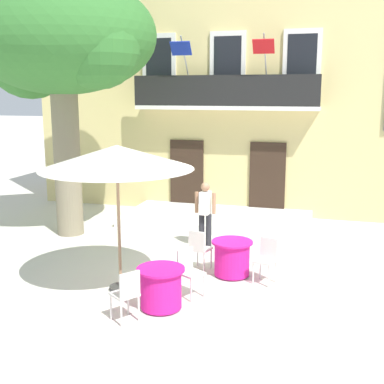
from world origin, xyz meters
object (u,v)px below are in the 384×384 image
plane_tree (60,42)px  cafe_umbrella (117,158)px  cafe_chair_near_tree_0 (189,269)px  cafe_table_near_tree (161,288)px  cafe_chair_middle_0 (199,247)px  cafe_table_middle (232,258)px  pedestrian_near_entrance (205,211)px  cafe_chair_near_tree_1 (127,292)px  cafe_chair_middle_1 (266,257)px

plane_tree → cafe_umbrella: (3.01, -3.32, -2.44)m
cafe_chair_near_tree_0 → cafe_umbrella: bearing=-176.0°
cafe_table_near_tree → cafe_umbrella: (-1.05, 0.59, 2.22)m
plane_tree → cafe_chair_near_tree_0: plane_tree is taller
plane_tree → cafe_chair_middle_0: (4.21, -1.86, -4.52)m
cafe_chair_middle_0 → cafe_table_middle: bearing=-8.1°
cafe_table_near_tree → cafe_chair_middle_0: bearing=85.8°
cafe_table_near_tree → pedestrian_near_entrance: size_ratio=0.52×
plane_tree → cafe_chair_near_tree_1: plane_tree is taller
plane_tree → cafe_umbrella: bearing=-47.8°
cafe_chair_near_tree_0 → cafe_chair_middle_1: size_ratio=1.00×
cafe_chair_near_tree_0 → cafe_table_middle: cafe_chair_near_tree_0 is taller
cafe_chair_near_tree_0 → pedestrian_near_entrance: 3.03m
cafe_chair_middle_0 → plane_tree: bearing=156.1°
cafe_chair_near_tree_0 → cafe_chair_middle_0: (-0.17, 1.36, 0.00)m
cafe_chair_near_tree_1 → cafe_umbrella: bearing=118.4°
cafe_umbrella → pedestrian_near_entrance: 3.61m
plane_tree → cafe_table_middle: size_ratio=7.74×
plane_tree → cafe_table_near_tree: 7.31m
cafe_table_near_tree → cafe_chair_middle_0: 2.06m
plane_tree → cafe_umbrella: plane_tree is taller
cafe_chair_middle_1 → cafe_chair_near_tree_1: bearing=-129.4°
cafe_chair_near_tree_1 → cafe_table_middle: 2.89m
cafe_table_middle → cafe_chair_middle_1: bearing=-11.4°
plane_tree → pedestrian_near_entrance: plane_tree is taller
cafe_umbrella → cafe_chair_middle_1: bearing=24.2°
cafe_chair_middle_0 → cafe_chair_near_tree_0: bearing=-83.1°
cafe_table_near_tree → cafe_chair_middle_1: bearing=47.7°
cafe_chair_near_tree_1 → pedestrian_near_entrance: bearing=86.7°
plane_tree → cafe_chair_middle_1: size_ratio=7.35×
cafe_table_middle → cafe_chair_middle_0: 0.77m
cafe_chair_near_tree_1 → plane_tree: bearing=128.9°
cafe_chair_middle_0 → cafe_chair_near_tree_1: bearing=-100.9°
cafe_chair_near_tree_1 → cafe_chair_middle_1: size_ratio=1.00×
cafe_table_near_tree → pedestrian_near_entrance: pedestrian_near_entrance is taller
cafe_table_middle → plane_tree: bearing=158.3°
cafe_chair_middle_1 → pedestrian_near_entrance: size_ratio=0.55×
cafe_chair_near_tree_0 → cafe_table_middle: (0.58, 1.26, -0.14)m
plane_tree → cafe_table_middle: (4.95, -1.97, -4.66)m
cafe_chair_near_tree_0 → cafe_chair_near_tree_1: size_ratio=1.00×
cafe_chair_near_tree_0 → cafe_umbrella: (-1.36, -0.09, 2.08)m
cafe_chair_near_tree_0 → cafe_chair_middle_0: same height
cafe_chair_near_tree_1 → cafe_chair_middle_1: (2.01, 2.45, 0.00)m
plane_tree → pedestrian_near_entrance: bearing=-3.7°
cafe_umbrella → pedestrian_near_entrance: bearing=73.3°
cafe_table_near_tree → cafe_chair_near_tree_0: size_ratio=0.95×
cafe_chair_near_tree_1 → cafe_table_middle: size_ratio=1.05×
cafe_table_near_tree → cafe_table_middle: 2.14m
cafe_chair_middle_1 → cafe_umbrella: cafe_umbrella is taller
cafe_chair_near_tree_0 → pedestrian_near_entrance: pedestrian_near_entrance is taller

